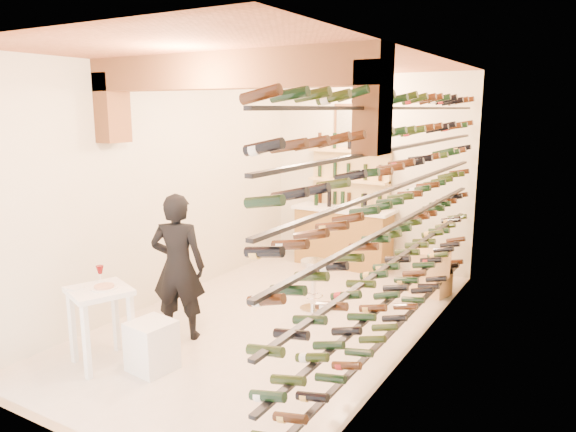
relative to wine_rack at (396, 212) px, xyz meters
The scene contains 11 objects.
ground 2.18m from the wine_rack, behind, with size 6.00×6.00×0.00m, color beige.
room_shell 1.70m from the wine_rack, behind, with size 3.52×6.02×3.21m.
wine_rack is the anchor object (origin of this frame).
back_counter 3.38m from the wine_rack, 124.66° to the left, with size 1.70×0.62×1.29m.
back_shelving 3.44m from the wine_rack, 122.37° to the left, with size 1.40×0.31×2.73m.
tasting_table 3.25m from the wine_rack, 141.75° to the right, with size 0.75×0.75×1.01m.
white_stool 2.92m from the wine_rack, 137.45° to the right, with size 0.41×0.41×0.52m, color white.
person 2.54m from the wine_rack, 155.67° to the right, with size 0.63×0.41×1.72m, color black.
chrome_barstool 1.82m from the wine_rack, 156.85° to the left, with size 0.35×0.35×0.69m.
crate_lower 2.43m from the wine_rack, 93.77° to the left, with size 0.52×0.37×0.31m, color #E6B77E.
crate_upper 2.26m from the wine_rack, 93.77° to the left, with size 0.54×0.37×0.32m, color #E6B77E.
Camera 1 is at (3.43, -5.49, 2.65)m, focal length 33.58 mm.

